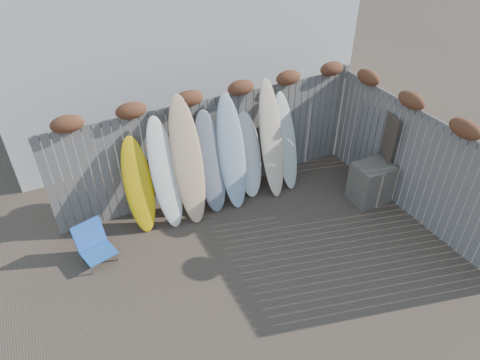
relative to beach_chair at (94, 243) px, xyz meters
name	(u,v)px	position (x,y,z in m)	size (l,w,h in m)	color
ground	(273,268)	(2.52, -1.55, -0.31)	(80.00, 80.00, 0.00)	#493A2D
back_fence	(214,138)	(2.58, 0.85, 0.88)	(6.05, 0.28, 2.24)	slate
right_fence	(415,157)	(5.51, -1.30, 0.84)	(0.28, 4.40, 2.24)	slate
beach_chair	(94,243)	(0.00, 0.00, 0.00)	(0.62, 0.64, 0.66)	#2361B1
wooden_crate	(371,183)	(5.09, -0.82, 0.09)	(0.69, 0.57, 0.80)	brown
lattice_panel	(379,147)	(5.56, -0.40, 0.53)	(0.05, 1.12, 1.69)	#30281D
surfboard_0	(139,186)	(0.96, 0.47, 0.55)	(0.49, 0.07, 1.78)	yellow
surfboard_1	(165,174)	(1.44, 0.41, 0.69)	(0.49, 0.07, 2.07)	white
surfboard_2	(188,162)	(1.86, 0.38, 0.83)	(0.54, 0.07, 2.37)	#F0996F
surfboard_3	(210,163)	(2.30, 0.44, 0.64)	(0.54, 0.07, 1.97)	slate
surfboard_4	(232,153)	(2.72, 0.41, 0.75)	(0.51, 0.07, 2.20)	#A2B6C5
surfboard_5	(248,155)	(3.12, 0.50, 0.52)	(0.53, 0.07, 1.72)	white
surfboard_6	(272,140)	(3.56, 0.39, 0.81)	(0.45, 0.07, 2.32)	beige
surfboard_7	(286,142)	(3.91, 0.43, 0.65)	(0.46, 0.07, 1.99)	silver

